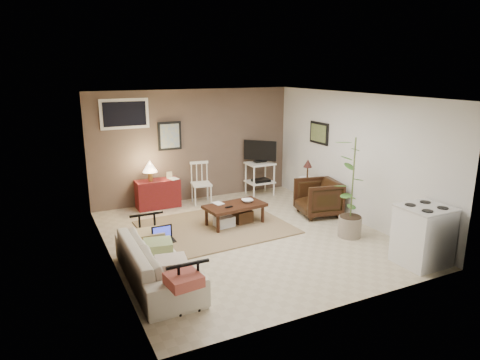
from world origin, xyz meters
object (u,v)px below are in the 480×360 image
potted_plant (353,184)px  tv_stand (260,166)px  coffee_table (234,213)px  spindle_chair (201,184)px  sofa (157,255)px  armchair (318,196)px  stove (423,235)px  red_console (157,191)px  side_table (307,177)px

potted_plant → tv_stand: bearing=93.6°
tv_stand → coffee_table: bearing=-131.8°
spindle_chair → sofa: bearing=-120.7°
armchair → stove: bearing=12.9°
red_console → side_table: bearing=-23.3°
coffee_table → side_table: (1.88, 0.40, 0.38)m
red_console → spindle_chair: 0.95m
red_console → side_table: size_ratio=1.03×
armchair → side_table: bearing=177.0°
side_table → armchair: 0.67m
red_console → armchair: bearing=-34.2°
armchair → potted_plant: (-0.17, -1.16, 0.54)m
potted_plant → coffee_table: bearing=138.7°
spindle_chair → stove: stove is taller
sofa → side_table: size_ratio=1.97×
coffee_table → stove: bearing=-56.0°
coffee_table → sofa: bearing=-141.5°
coffee_table → tv_stand: (1.37, 1.53, 0.43)m
side_table → coffee_table: bearing=-168.0°
sofa → red_console: bearing=-15.5°
side_table → armchair: side_table is taller
tv_stand → stove: size_ratio=1.39×
spindle_chair → side_table: size_ratio=0.89×
tv_stand → red_console: bearing=177.4°
side_table → potted_plant: 1.83m
spindle_chair → stove: (1.87, -4.22, 0.03)m
spindle_chair → potted_plant: 3.37m
coffee_table → stove: (1.81, -2.67, 0.21)m
armchair → red_console: bearing=-113.2°
coffee_table → potted_plant: size_ratio=0.66×
sofa → red_console: (0.86, 3.13, -0.03)m
sofa → tv_stand: 4.43m
potted_plant → spindle_chair: bearing=119.0°
sofa → side_table: bearing=-63.3°
sofa → armchair: 3.81m
red_console → armchair: (2.72, -1.85, 0.04)m
tv_stand → potted_plant: size_ratio=0.71×
sofa → potted_plant: 3.47m
red_console → stove: red_console is taller
spindle_chair → tv_stand: (1.43, -0.01, 0.25)m
red_console → armchair: red_console is taller
spindle_chair → armchair: bearing=-44.5°
tv_stand → stove: (0.43, -4.21, -0.22)m
potted_plant → stove: size_ratio=1.95×
spindle_chair → potted_plant: bearing=-61.0°
coffee_table → spindle_chair: spindle_chair is taller
red_console → spindle_chair: (0.94, -0.10, 0.06)m
spindle_chair → potted_plant: size_ratio=0.50×
red_console → potted_plant: 3.99m
coffee_table → armchair: bearing=-6.9°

